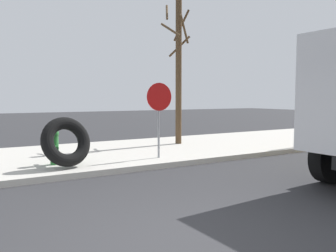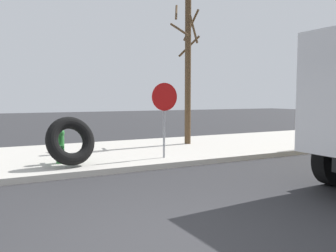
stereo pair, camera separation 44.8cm
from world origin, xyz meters
name	(u,v)px [view 2 (the right image)]	position (x,y,z in m)	size (l,w,h in m)	color
ground_plane	(162,243)	(0.00, 0.00, 0.00)	(80.00, 80.00, 0.00)	#2D2D30
sidewalk_curb	(63,158)	(0.00, 6.50, 0.07)	(36.00, 5.00, 0.15)	#BCB7AD
fire_hydrant	(60,145)	(-0.29, 5.22, 0.62)	(0.24, 0.54, 0.88)	#2D8438
loose_tire	(71,141)	(-0.14, 4.69, 0.77)	(1.21, 1.21, 0.30)	black
stop_sign	(164,106)	(2.42, 4.75, 1.57)	(0.76, 0.08, 2.06)	gray
bare_tree	(188,64)	(4.47, 7.01, 2.98)	(1.17, 1.16, 5.35)	#4C3823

